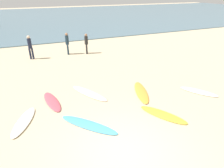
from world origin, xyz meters
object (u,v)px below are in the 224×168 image
surfboard_5 (52,101)px  surfboard_6 (89,125)px  surfboard_0 (24,121)px  surfboard_2 (89,93)px  beachgoer_mid (86,43)px  beachgoer_near (30,46)px  surfboard_1 (141,92)px  surfboard_4 (163,115)px  surfboard_3 (199,92)px  beachgoer_far (67,42)px

surfboard_5 → surfboard_6: 2.64m
surfboard_0 → surfboard_2: size_ratio=0.83×
beachgoer_mid → surfboard_5: bearing=167.6°
beachgoer_near → surfboard_0: bearing=-73.9°
surfboard_1 → beachgoer_mid: size_ratio=1.44×
surfboard_0 → beachgoer_mid: 9.54m
surfboard_4 → surfboard_6: (-3.17, 0.57, -0.00)m
beachgoer_mid → surfboard_3: bearing=-142.0°
surfboard_1 → surfboard_3: (2.86, -1.12, -0.01)m
surfboard_1 → beachgoer_mid: 7.83m
surfboard_1 → surfboard_2: size_ratio=0.97×
surfboard_0 → surfboard_3: (8.60, -0.76, -0.01)m
surfboard_5 → beachgoer_near: (-0.62, 7.16, 0.98)m
surfboard_0 → surfboard_3: 8.63m
surfboard_0 → beachgoer_near: 8.42m
surfboard_4 → beachgoer_far: bearing=71.0°
surfboard_2 → beachgoer_near: (-2.51, 7.05, 0.99)m
surfboard_3 → surfboard_5: (-7.33, 1.94, 0.01)m
surfboard_0 → surfboard_1: 5.75m
surfboard_5 → beachgoer_far: (2.21, 7.31, 0.95)m
surfboard_5 → beachgoer_near: 7.25m
surfboard_2 → surfboard_3: bearing=-48.0°
surfboard_3 → beachgoer_mid: beachgoer_mid is taller
beachgoer_mid → surfboard_6: bearing=-179.7°
surfboard_4 → beachgoer_mid: beachgoer_mid is taller
surfboard_1 → surfboard_3: size_ratio=1.25×
surfboard_6 → beachgoer_mid: 9.70m
surfboard_0 → surfboard_6: 2.69m
surfboard_0 → surfboard_5: bearing=-115.1°
surfboard_5 → surfboard_2: bearing=174.4°
surfboard_5 → beachgoer_mid: (3.71, 6.92, 0.88)m
surfboard_4 → beachgoer_near: beachgoer_near is taller
surfboard_3 → surfboard_2: bearing=-55.2°
surfboard_1 → surfboard_2: 2.74m
surfboard_1 → surfboard_6: (-3.34, -1.57, -0.00)m
surfboard_4 → beachgoer_mid: (-0.59, 9.88, 0.88)m
surfboard_6 → surfboard_1: bearing=-16.6°
surfboard_1 → surfboard_6: bearing=-135.8°
surfboard_0 → surfboard_1: (5.74, 0.35, -0.00)m
surfboard_0 → beachgoer_mid: bearing=-99.5°
surfboard_1 → surfboard_3: surfboard_1 is taller
surfboard_2 → surfboard_4: surfboard_4 is taller
surfboard_2 → surfboard_6: (-0.76, -2.51, -0.00)m
surfboard_0 → surfboard_2: 3.42m
beachgoer_far → surfboard_4: bearing=-160.7°
surfboard_1 → surfboard_0: bearing=-157.4°
surfboard_0 → beachgoer_mid: size_ratio=1.23×
beachgoer_near → surfboard_3: bearing=-28.3°
beachgoer_mid → surfboard_4: bearing=-160.8°
surfboard_6 → surfboard_5: bearing=73.6°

